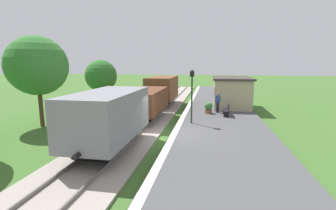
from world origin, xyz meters
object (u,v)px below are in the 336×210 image
bench_down_platform (221,94)px  person_waiting (218,101)px  potted_planter (208,108)px  lamp_post_near (192,86)px  freight_train (145,100)px  tree_trackside_mid (37,66)px  bench_near_hut (227,110)px  station_hut (231,92)px  tree_trackside_far (101,76)px

bench_down_platform → person_waiting: bearing=-94.5°
potted_planter → lamp_post_near: (-1.12, -3.60, 2.08)m
freight_train → person_waiting: bearing=28.0°
freight_train → lamp_post_near: (3.59, -1.14, 1.20)m
lamp_post_near → tree_trackside_mid: size_ratio=0.60×
freight_train → bench_near_hut: 6.45m
station_hut → bench_near_hut: station_hut is taller
station_hut → bench_near_hut: size_ratio=3.87×
potted_planter → tree_trackside_far: (-10.32, 2.05, 2.41)m
freight_train → tree_trackside_far: bearing=141.2°
bench_down_platform → tree_trackside_mid: bearing=-131.6°
station_hut → freight_train: bearing=-136.9°
freight_train → tree_trackside_far: (-5.61, 4.51, 1.53)m
freight_train → bench_down_platform: bearing=61.8°
freight_train → station_hut: 9.31m
potted_planter → tree_trackside_mid: bearing=-154.7°
bench_near_hut → potted_planter: (-1.42, 0.67, 0.00)m
tree_trackside_mid → bench_down_platform: bearing=48.4°
tree_trackside_mid → tree_trackside_far: size_ratio=1.32×
station_hut → potted_planter: size_ratio=6.33×
tree_trackside_mid → freight_train: bearing=23.6°
potted_planter → lamp_post_near: 4.31m
freight_train → bench_near_hut: (6.14, 1.79, -0.88)m
bench_near_hut → bench_down_platform: bearing=90.0°
tree_trackside_far → person_waiting: bearing=-8.2°
potted_planter → tree_trackside_far: size_ratio=0.20×
freight_train → tree_trackside_mid: bearing=-156.4°
bench_down_platform → tree_trackside_mid: tree_trackside_mid is taller
bench_near_hut → freight_train: bearing=-163.7°
lamp_post_near → tree_trackside_mid: (-10.17, -1.73, 1.36)m
potted_planter → tree_trackside_mid: (-11.29, -5.34, 3.44)m
tree_trackside_far → lamp_post_near: bearing=-31.6°
station_hut → tree_trackside_far: size_ratio=1.25×
tree_trackside_mid → person_waiting: bearing=25.7°
lamp_post_near → freight_train: bearing=162.3°
bench_near_hut → potted_planter: size_ratio=1.64×
station_hut → potted_planter: station_hut is taller
freight_train → bench_near_hut: size_ratio=12.93×
bench_near_hut → tree_trackside_mid: bearing=-159.8°
lamp_post_near → potted_planter: bearing=72.7°
freight_train → bench_near_hut: bearing=16.3°
bench_near_hut → bench_down_platform: same height
freight_train → bench_down_platform: freight_train is taller
person_waiting → station_hut: bearing=-83.2°
person_waiting → potted_planter: size_ratio=1.87×
person_waiting → lamp_post_near: size_ratio=0.46×
bench_near_hut → tree_trackside_far: size_ratio=0.32×
tree_trackside_mid → tree_trackside_far: (0.97, 7.39, -1.03)m
freight_train → lamp_post_near: size_ratio=5.24×
bench_down_platform → tree_trackside_far: 13.86m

